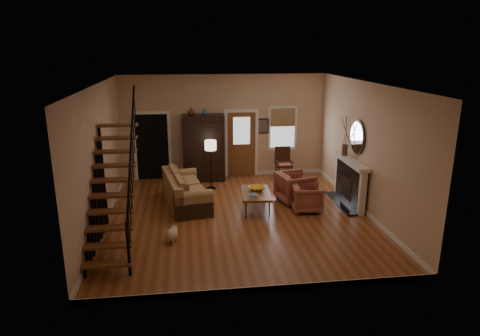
{
  "coord_description": "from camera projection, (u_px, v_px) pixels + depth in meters",
  "views": [
    {
      "loc": [
        -1.26,
        -9.97,
        4.16
      ],
      "look_at": [
        0.1,
        0.4,
        1.15
      ],
      "focal_mm": 32.0,
      "sensor_mm": 36.0,
      "label": 1
    }
  ],
  "objects": [
    {
      "name": "floor_lamp",
      "position": [
        211.0,
        165.0,
        12.67
      ],
      "size": [
        0.4,
        0.4,
        1.48
      ],
      "primitive_type": null,
      "rotation": [
        0.0,
        0.0,
        0.21
      ],
      "color": "black",
      "rests_on": "ground"
    },
    {
      "name": "side_chair",
      "position": [
        284.0,
        163.0,
        13.7
      ],
      "size": [
        0.54,
        0.54,
        1.02
      ],
      "primitive_type": null,
      "color": "#3B1F12",
      "rests_on": "ground"
    },
    {
      "name": "vase_b",
      "position": [
        204.0,
        112.0,
        13.02
      ],
      "size": [
        0.2,
        0.2,
        0.21
      ],
      "primitive_type": "imported",
      "color": "#334C60",
      "rests_on": "armoire"
    },
    {
      "name": "books",
      "position": [
        253.0,
        195.0,
        10.79
      ],
      "size": [
        0.23,
        0.31,
        0.06
      ],
      "primitive_type": null,
      "color": "beige",
      "rests_on": "coffee_table"
    },
    {
      "name": "vase_a",
      "position": [
        191.0,
        111.0,
        12.96
      ],
      "size": [
        0.24,
        0.24,
        0.25
      ],
      "primitive_type": "imported",
      "color": "#4C2619",
      "rests_on": "armoire"
    },
    {
      "name": "sofa",
      "position": [
        186.0,
        190.0,
        11.44
      ],
      "size": [
        1.34,
        2.37,
        0.84
      ],
      "primitive_type": null,
      "rotation": [
        0.0,
        0.0,
        0.18
      ],
      "color": "#A57E4B",
      "rests_on": "ground"
    },
    {
      "name": "bowl",
      "position": [
        257.0,
        188.0,
        11.24
      ],
      "size": [
        0.43,
        0.43,
        0.11
      ],
      "primitive_type": "imported",
      "color": "gold",
      "rests_on": "coffee_table"
    },
    {
      "name": "fireplace",
      "position": [
        351.0,
        178.0,
        11.46
      ],
      "size": [
        0.33,
        1.95,
        2.3
      ],
      "color": "black",
      "rests_on": "ground"
    },
    {
      "name": "armoire",
      "position": [
        203.0,
        148.0,
        13.43
      ],
      "size": [
        1.3,
        0.6,
        2.1
      ],
      "primitive_type": null,
      "color": "black",
      "rests_on": "ground"
    },
    {
      "name": "dog",
      "position": [
        172.0,
        235.0,
        9.34
      ],
      "size": [
        0.36,
        0.49,
        0.32
      ],
      "primitive_type": null,
      "rotation": [
        0.0,
        0.0,
        -0.25
      ],
      "color": "beige",
      "rests_on": "ground"
    },
    {
      "name": "coffee_table",
      "position": [
        256.0,
        201.0,
        11.17
      ],
      "size": [
        0.83,
        1.31,
        0.48
      ],
      "primitive_type": null,
      "rotation": [
        0.0,
        0.0,
        -0.08
      ],
      "color": "brown",
      "rests_on": "ground"
    },
    {
      "name": "room",
      "position": [
        216.0,
        143.0,
        12.01
      ],
      "size": [
        7.0,
        7.33,
        3.3
      ],
      "color": "brown",
      "rests_on": "ground"
    },
    {
      "name": "staircase",
      "position": [
        112.0,
        175.0,
        8.78
      ],
      "size": [
        0.94,
        2.8,
        3.2
      ],
      "primitive_type": null,
      "color": "brown",
      "rests_on": "ground"
    },
    {
      "name": "armchair_left",
      "position": [
        307.0,
        198.0,
        11.08
      ],
      "size": [
        0.84,
        0.82,
        0.7
      ],
      "primitive_type": "imported",
      "rotation": [
        0.0,
        0.0,
        1.47
      ],
      "color": "maroon",
      "rests_on": "ground"
    },
    {
      "name": "armchair_right",
      "position": [
        295.0,
        187.0,
        11.7
      ],
      "size": [
        1.08,
        1.06,
        0.82
      ],
      "primitive_type": "imported",
      "rotation": [
        0.0,
        0.0,
        1.8
      ],
      "color": "maroon",
      "rests_on": "ground"
    }
  ]
}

